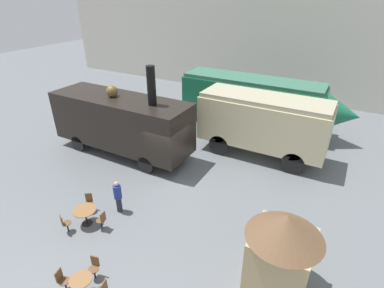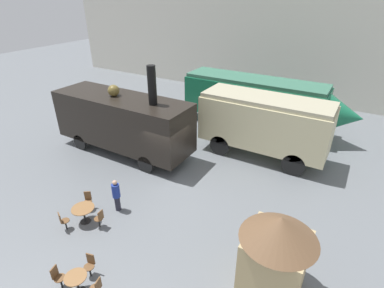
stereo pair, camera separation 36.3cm
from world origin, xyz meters
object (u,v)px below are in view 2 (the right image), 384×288
at_px(cafe_table_near, 83,211).
at_px(ticket_kiosk, 276,252).
at_px(visitor_person, 116,194).
at_px(steam_locomotive, 123,120).
at_px(passenger_coach_vintage, 264,122).
at_px(streamlined_locomotive, 265,100).
at_px(cafe_table_mid, 76,281).
at_px(cafe_chair_0, 63,220).

bearing_deg(cafe_table_near, ticket_kiosk, 6.45).
relative_size(visitor_person, ticket_kiosk, 0.52).
relative_size(steam_locomotive, ticket_kiosk, 2.78).
xyz_separation_m(passenger_coach_vintage, ticket_kiosk, (3.20, -8.31, -0.47)).
bearing_deg(ticket_kiosk, steam_locomotive, 155.65).
relative_size(passenger_coach_vintage, steam_locomotive, 0.85).
height_order(streamlined_locomotive, cafe_table_mid, streamlined_locomotive).
bearing_deg(streamlined_locomotive, cafe_chair_0, -104.94).
relative_size(streamlined_locomotive, ticket_kiosk, 3.82).
bearing_deg(cafe_table_mid, passenger_coach_vintage, 79.94).
distance_m(cafe_table_mid, ticket_kiosk, 6.30).
bearing_deg(visitor_person, steam_locomotive, 128.00).
relative_size(steam_locomotive, cafe_chair_0, 9.57).
relative_size(streamlined_locomotive, cafe_table_near, 12.33).
relative_size(cafe_table_near, cafe_chair_0, 1.07).
height_order(streamlined_locomotive, passenger_coach_vintage, passenger_coach_vintage).
relative_size(streamlined_locomotive, steam_locomotive, 1.37).
height_order(passenger_coach_vintage, cafe_table_near, passenger_coach_vintage).
bearing_deg(cafe_table_near, streamlined_locomotive, 75.63).
bearing_deg(passenger_coach_vintage, steam_locomotive, -152.94).
bearing_deg(steam_locomotive, streamlined_locomotive, 50.85).
height_order(cafe_chair_0, visitor_person, visitor_person).
bearing_deg(cafe_table_near, passenger_coach_vintage, 64.06).
height_order(streamlined_locomotive, cafe_chair_0, streamlined_locomotive).
height_order(steam_locomotive, ticket_kiosk, steam_locomotive).
height_order(steam_locomotive, cafe_table_mid, steam_locomotive).
xyz_separation_m(cafe_table_mid, ticket_kiosk, (5.25, 3.28, 1.13)).
relative_size(cafe_chair_0, visitor_person, 0.56).
bearing_deg(cafe_table_near, cafe_table_mid, -45.09).
bearing_deg(cafe_chair_0, cafe_table_near, 0.00).
relative_size(cafe_table_mid, ticket_kiosk, 0.25).
bearing_deg(cafe_chair_0, streamlined_locomotive, 9.07).
distance_m(visitor_person, ticket_kiosk, 7.06).
bearing_deg(visitor_person, passenger_coach_vintage, 64.29).
height_order(cafe_table_near, visitor_person, visitor_person).
xyz_separation_m(cafe_chair_0, ticket_kiosk, (8.00, 1.63, 1.16)).
relative_size(streamlined_locomotive, visitor_person, 7.39).
distance_m(streamlined_locomotive, visitor_person, 11.93).
distance_m(cafe_table_near, visitor_person, 1.47).
distance_m(passenger_coach_vintage, ticket_kiosk, 8.92).
distance_m(cafe_table_near, ticket_kiosk, 7.79).
bearing_deg(cafe_table_near, visitor_person, 62.64).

